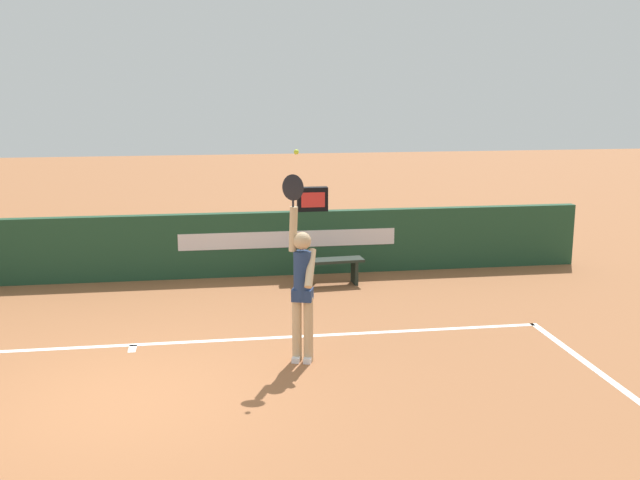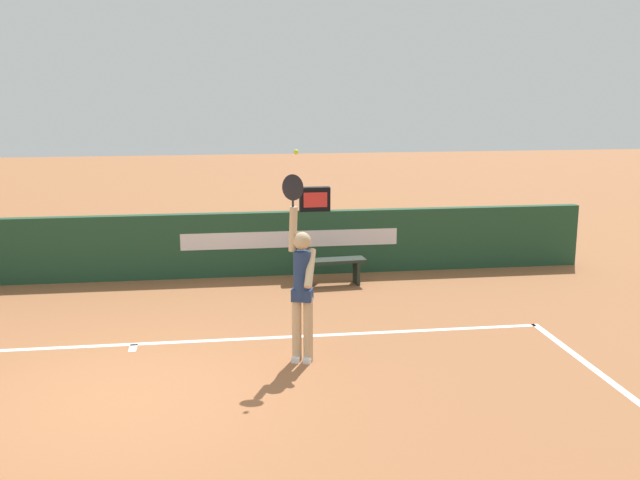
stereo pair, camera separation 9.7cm
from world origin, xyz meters
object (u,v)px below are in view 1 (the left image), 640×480
courtside_bench_near (330,266)px  tennis_player (302,285)px  speed_display (312,199)px  tennis_ball (296,152)px

courtside_bench_near → tennis_player: bearing=-105.0°
speed_display → tennis_player: bearing=-99.8°
tennis_player → courtside_bench_near: (0.99, 3.68, -0.69)m
speed_display → courtside_bench_near: 1.44m
speed_display → courtside_bench_near: bearing=-77.9°
speed_display → courtside_bench_near: (0.20, -0.91, -1.10)m
tennis_ball → courtside_bench_near: size_ratio=0.05×
tennis_player → tennis_ball: size_ratio=37.97×
tennis_player → tennis_ball: bearing=138.1°
courtside_bench_near → tennis_ball: bearing=-106.1°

